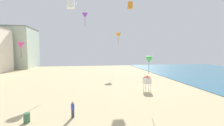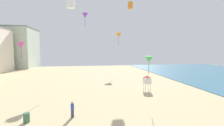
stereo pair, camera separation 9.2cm
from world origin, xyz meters
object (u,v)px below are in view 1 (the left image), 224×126
Objects in this scene: beach_trash_bin at (27,118)px; kite_white_box at (71,2)px; kite_magenta_delta at (21,45)px; kite_orange_box at (130,5)px; kite_orange_delta at (118,35)px; kite_white_parafoil at (73,3)px; kite_green_delta at (149,60)px; kite_purple_delta at (85,16)px; lifeguard_stand at (147,80)px; kite_flyer at (73,108)px.

kite_white_box reaches higher than beach_trash_bin.
kite_orange_box is at bearing 37.51° from kite_magenta_delta.
kite_orange_delta is 1.79× the size of kite_magenta_delta.
kite_white_parafoil is 33.76m from kite_green_delta.
kite_orange_delta is at bearing 43.99° from kite_purple_delta.
beach_trash_bin is 16.13m from kite_white_box.
kite_white_box is at bearing -157.75° from lifeguard_stand.
lifeguard_stand is at bearing -49.74° from kite_purple_delta.
kite_orange_box is (14.01, -10.74, -2.99)m from kite_white_parafoil.
kite_orange_delta is (-0.88, 9.62, -6.06)m from kite_orange_box.
kite_white_parafoil is at bearing 142.54° from kite_orange_box.
kite_green_delta reaches higher than beach_trash_bin.
kite_purple_delta is at bearing -72.25° from kite_white_parafoil.
kite_green_delta is at bearing -97.76° from kite_orange_box.
kite_magenta_delta reaches higher than kite_flyer.
kite_white_box is at bearing 68.66° from beach_trash_bin.
kite_magenta_delta is (-6.97, 6.17, 6.47)m from kite_flyer.
kite_green_delta is at bearing -64.53° from kite_purple_delta.
kite_purple_delta is at bearing -148.93° from kite_flyer.
kite_white_box is (-12.52, -12.40, -3.74)m from kite_orange_box.
kite_flyer is 4.17m from beach_trash_bin.
kite_flyer is 11.34m from kite_magenta_delta.
kite_orange_box reaches higher than kite_green_delta.
lifeguard_stand is 19.67m from kite_orange_box.
kite_flyer is at bearing -122.86° from lifeguard_stand.
kite_flyer is 28.85m from kite_orange_box.
kite_purple_delta is at bearing -136.01° from kite_orange_delta.
kite_magenta_delta is at bearing -162.49° from kite_white_box.
kite_magenta_delta is (-18.69, -14.35, -10.07)m from kite_orange_box.
kite_orange_box reaches higher than kite_magenta_delta.
kite_white_parafoil reaches higher than kite_orange_box.
kite_flyer is 0.80× the size of kite_magenta_delta.
beach_trash_bin is (-4.13, -0.41, -0.47)m from kite_flyer.
kite_orange_box is (11.73, 20.52, 16.55)m from kite_flyer.
kite_magenta_delta is at bearing -97.47° from kite_flyer.
beach_trash_bin is at bearing -164.61° from kite_green_delta.
kite_white_box is at bearing 17.51° from kite_magenta_delta.
kite_flyer is at bearing -84.43° from kite_white_box.
beach_trash_bin is 26.03m from kite_purple_delta.
kite_green_delta is (-1.46, -26.83, -5.87)m from kite_orange_delta.
kite_orange_box reaches higher than lifeguard_stand.
kite_purple_delta is (-8.29, 17.41, 9.19)m from kite_green_delta.
kite_white_box reaches higher than kite_orange_delta.
kite_white_parafoil reaches higher than kite_white_box.
kite_white_box is (-12.15, -0.47, 11.89)m from lifeguard_stand.
kite_orange_delta is at bearing 111.42° from lifeguard_stand.
kite_orange_delta is at bearing 63.89° from beach_trash_bin.
kite_white_parafoil reaches higher than lifeguard_stand.
kite_orange_delta is at bearing -165.72° from kite_flyer.
kite_green_delta is (11.67, -27.95, -14.91)m from kite_white_parafoil.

